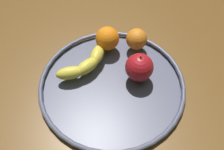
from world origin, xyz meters
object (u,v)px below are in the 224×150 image
Objects in this scene: fruit_bowl at (112,84)px; orange_back_right at (137,39)px; banana at (86,64)px; apple at (139,67)px; orange_center at (107,38)px.

fruit_bowl is 6.40× the size of orange_back_right.
banana is 16.41cm from orange_back_right.
banana is 14.66cm from apple.
apple is at bearing -35.77° from fruit_bowl.
orange_back_right is (14.47, 2.55, 3.95)cm from fruit_bowl.
banana is at bearing 117.40° from apple.
banana is 2.92× the size of orange_back_right.
orange_back_right reaches higher than banana.
orange_center is at bearing 129.44° from orange_back_right.
orange_back_right is 8.42cm from orange_center.
fruit_bowl is 8.66cm from apple.
banana is at bearing 94.85° from fruit_bowl.
orange_center reaches higher than banana.
apple is 13.71cm from orange_center.
fruit_bowl is 9.02cm from banana.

